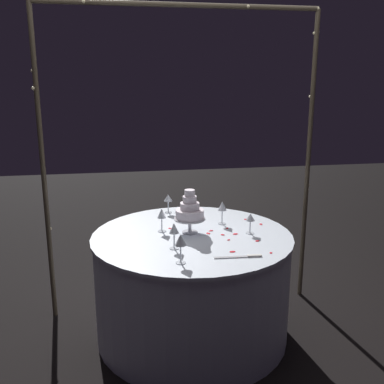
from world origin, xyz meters
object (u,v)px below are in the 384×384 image
(wine_glass_2, at_px, (168,199))
(wine_glass_4, at_px, (181,241))
(decorative_arch, at_px, (182,120))
(wine_glass_1, at_px, (174,230))
(wine_glass_5, at_px, (222,207))
(wine_glass_3, at_px, (162,215))
(wine_glass_0, at_px, (250,218))
(main_table, at_px, (192,285))
(tiered_cake, at_px, (190,211))
(cake_knife, at_px, (241,257))

(wine_glass_2, relative_size, wine_glass_4, 0.85)
(decorative_arch, xyz_separation_m, wine_glass_1, (-0.16, -0.67, -0.63))
(wine_glass_2, height_order, wine_glass_5, wine_glass_5)
(wine_glass_3, distance_m, wine_glass_4, 0.58)
(wine_glass_0, bearing_deg, wine_glass_1, -160.79)
(main_table, height_order, wine_glass_5, wine_glass_5)
(tiered_cake, distance_m, wine_glass_4, 0.53)
(wine_glass_1, bearing_deg, cake_knife, -28.97)
(wine_glass_4, bearing_deg, wine_glass_5, 58.39)
(decorative_arch, xyz_separation_m, wine_glass_4, (-0.15, -0.91, -0.62))
(wine_glass_2, bearing_deg, cake_knife, -72.01)
(decorative_arch, distance_m, wine_glass_1, 0.93)
(wine_glass_1, bearing_deg, tiered_cake, 62.15)
(wine_glass_1, bearing_deg, wine_glass_4, -88.16)
(wine_glass_1, distance_m, cake_knife, 0.45)
(tiered_cake, relative_size, cake_knife, 1.05)
(decorative_arch, bearing_deg, wine_glass_2, 131.16)
(decorative_arch, bearing_deg, wine_glass_3, -121.17)
(decorative_arch, distance_m, wine_glass_4, 1.11)
(wine_glass_2, bearing_deg, wine_glass_3, -102.50)
(wine_glass_0, bearing_deg, decorative_arch, 130.28)
(main_table, distance_m, wine_glass_4, 0.72)
(tiered_cake, height_order, cake_knife, tiered_cake)
(main_table, xyz_separation_m, wine_glass_0, (0.40, -0.04, 0.49))
(decorative_arch, height_order, wine_glass_1, decorative_arch)
(decorative_arch, distance_m, wine_glass_2, 0.66)
(wine_glass_0, xyz_separation_m, wine_glass_3, (-0.60, 0.15, 0.02))
(wine_glass_4, bearing_deg, cake_knife, 3.45)
(main_table, distance_m, wine_glass_2, 0.75)
(wine_glass_0, bearing_deg, wine_glass_4, -142.25)
(wine_glass_1, xyz_separation_m, cake_knife, (0.38, -0.21, -0.12))
(wine_glass_2, distance_m, wine_glass_3, 0.46)
(wine_glass_3, bearing_deg, cake_knife, -52.50)
(wine_glass_0, relative_size, cake_knife, 0.49)
(tiered_cake, height_order, wine_glass_1, tiered_cake)
(wine_glass_4, height_order, wine_glass_5, wine_glass_4)
(wine_glass_4, bearing_deg, main_table, 72.45)
(decorative_arch, height_order, wine_glass_3, decorative_arch)
(wine_glass_2, xyz_separation_m, cake_knife, (0.32, -1.00, -0.11))
(cake_knife, bearing_deg, wine_glass_2, 107.99)
(tiered_cake, height_order, wine_glass_2, tiered_cake)
(decorative_arch, height_order, wine_glass_2, decorative_arch)
(tiered_cake, bearing_deg, wine_glass_5, 29.78)
(wine_glass_3, bearing_deg, wine_glass_0, -13.51)
(tiered_cake, relative_size, wine_glass_0, 2.14)
(wine_glass_4, height_order, cake_knife, wine_glass_4)
(tiered_cake, distance_m, wine_glass_3, 0.20)
(wine_glass_3, height_order, wine_glass_5, wine_glass_5)
(wine_glass_5, bearing_deg, wine_glass_1, -133.93)
(wine_glass_5, relative_size, cake_knife, 0.59)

